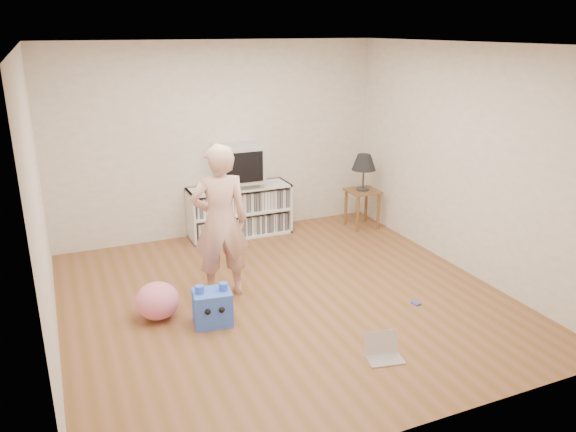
% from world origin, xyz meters
% --- Properties ---
extents(ground, '(4.50, 4.50, 0.00)m').
position_xyz_m(ground, '(0.00, 0.00, 0.00)').
color(ground, brown).
rests_on(ground, ground).
extents(walls, '(4.52, 4.52, 2.60)m').
position_xyz_m(walls, '(0.00, 0.00, 1.30)').
color(walls, beige).
rests_on(walls, ground).
extents(ceiling, '(4.50, 4.50, 0.01)m').
position_xyz_m(ceiling, '(0.00, 0.00, 2.60)').
color(ceiling, white).
rests_on(ceiling, walls).
extents(media_unit, '(1.40, 0.45, 0.70)m').
position_xyz_m(media_unit, '(0.19, 2.04, 0.35)').
color(media_unit, white).
rests_on(media_unit, ground).
extents(dvd_deck, '(0.45, 0.35, 0.07)m').
position_xyz_m(dvd_deck, '(0.19, 2.02, 0.73)').
color(dvd_deck, gray).
rests_on(dvd_deck, media_unit).
extents(crt_tv, '(0.60, 0.53, 0.50)m').
position_xyz_m(crt_tv, '(0.19, 2.02, 1.02)').
color(crt_tv, '#AFAFB4').
rests_on(crt_tv, dvd_deck).
extents(side_table, '(0.42, 0.42, 0.55)m').
position_xyz_m(side_table, '(1.91, 1.65, 0.42)').
color(side_table, brown).
rests_on(side_table, ground).
extents(table_lamp, '(0.34, 0.34, 0.52)m').
position_xyz_m(table_lamp, '(1.91, 1.65, 0.94)').
color(table_lamp, '#333333').
rests_on(table_lamp, side_table).
extents(person, '(0.64, 0.46, 1.65)m').
position_xyz_m(person, '(-0.57, 0.36, 0.83)').
color(person, beige).
rests_on(person, ground).
extents(laptop, '(0.35, 0.30, 0.21)m').
position_xyz_m(laptop, '(0.36, -1.37, 0.06)').
color(laptop, silver).
rests_on(laptop, ground).
extents(playing_cards, '(0.08, 0.10, 0.02)m').
position_xyz_m(playing_cards, '(1.21, -0.67, 0.01)').
color(playing_cards, '#404EAB').
rests_on(playing_cards, ground).
extents(plush_blue, '(0.39, 0.35, 0.42)m').
position_xyz_m(plush_blue, '(-0.85, -0.22, 0.18)').
color(plush_blue, '#3464FA').
rests_on(plush_blue, ground).
extents(plush_pink, '(0.46, 0.46, 0.37)m').
position_xyz_m(plush_pink, '(-1.32, 0.11, 0.18)').
color(plush_pink, pink).
rests_on(plush_pink, ground).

